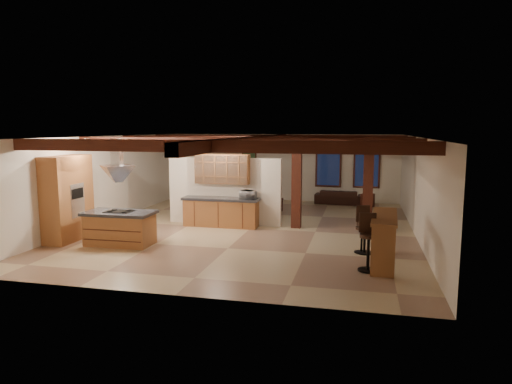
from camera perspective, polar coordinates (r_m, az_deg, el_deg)
ground at (r=14.52m, az=-0.73°, el=-4.59°), size 12.00×12.00×0.00m
room_walls at (r=14.24m, az=-0.75°, el=2.42°), size 12.00×12.00×12.00m
ceiling_beams at (r=14.18m, az=-0.75°, el=6.36°), size 10.00×12.00×0.28m
timber_posts at (r=14.36m, az=9.48°, el=2.29°), size 2.50×0.30×2.90m
partition_wall at (r=15.06m, az=-3.98°, el=0.10°), size 3.80×0.18×2.20m
pantry_cabinet at (r=13.91m, az=-22.49°, el=-0.74°), size 0.67×1.60×2.40m
back_counter at (r=14.80m, az=-4.40°, el=-2.50°), size 2.50×0.66×0.94m
upper_display_cabinet at (r=14.80m, az=-4.22°, el=2.88°), size 1.80×0.36×0.95m
range_hood at (r=12.79m, az=-16.88°, el=1.46°), size 1.10×1.10×1.40m
back_windows at (r=19.77m, az=11.35°, el=3.01°), size 2.70×0.07×1.70m
framed_art at (r=20.35m, az=-0.85°, el=3.87°), size 0.65×0.05×0.85m
recessed_cans at (r=13.23m, az=-13.59°, el=6.50°), size 3.16×2.46×0.03m
kitchen_island at (r=13.00m, az=-16.64°, el=-4.31°), size 1.89×1.02×0.93m
dining_table at (r=16.82m, az=-0.30°, el=-1.68°), size 2.10×1.47×0.67m
sofa at (r=19.50m, az=10.36°, el=-0.61°), size 2.04×0.89×0.58m
microwave at (r=14.46m, az=-1.02°, el=-0.33°), size 0.56×0.48×0.26m
bar_counter at (r=11.06m, az=15.72°, el=-4.74°), size 0.68×2.24×1.16m
side_table at (r=18.94m, az=13.77°, el=-1.02°), size 0.58×0.58×0.54m
table_lamp at (r=18.87m, az=13.82°, el=0.51°), size 0.29×0.29×0.34m
bar_stool_a at (r=10.49m, az=13.84°, el=-6.10°), size 0.45×0.47×1.28m
bar_stool_b at (r=11.98m, az=13.11°, el=-4.96°), size 0.36×0.36×1.02m
bar_stool_c at (r=11.92m, az=13.38°, el=-4.57°), size 0.45×0.46×1.21m
dining_chairs at (r=16.77m, az=-0.30°, el=-0.67°), size 1.92×1.92×1.25m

